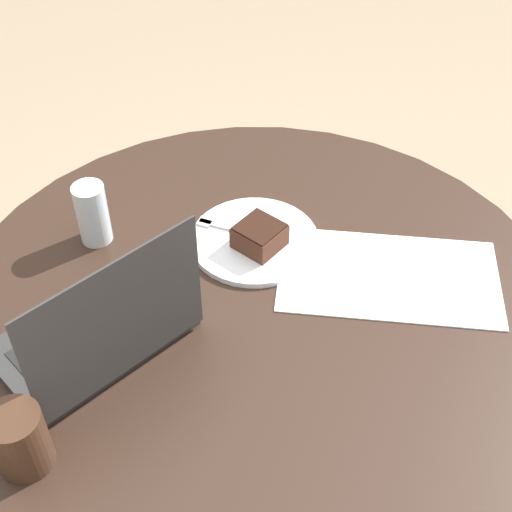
% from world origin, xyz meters
% --- Properties ---
extents(ground_plane, '(12.00, 12.00, 0.00)m').
position_xyz_m(ground_plane, '(0.00, 0.00, 0.00)').
color(ground_plane, gray).
extents(dining_table, '(1.16, 1.16, 0.72)m').
position_xyz_m(dining_table, '(0.00, 0.00, 0.56)').
color(dining_table, black).
rests_on(dining_table, ground_plane).
extents(paper_document, '(0.47, 0.42, 0.00)m').
position_xyz_m(paper_document, '(0.15, 0.21, 0.72)').
color(paper_document, white).
rests_on(paper_document, dining_table).
extents(plate, '(0.26, 0.26, 0.01)m').
position_xyz_m(plate, '(-0.11, 0.12, 0.72)').
color(plate, silver).
rests_on(plate, dining_table).
extents(cake_slice, '(0.08, 0.08, 0.05)m').
position_xyz_m(cake_slice, '(-0.09, 0.11, 0.75)').
color(cake_slice, '#472619').
rests_on(cake_slice, plate).
extents(fork, '(0.17, 0.07, 0.00)m').
position_xyz_m(fork, '(-0.16, 0.11, 0.73)').
color(fork, silver).
rests_on(fork, plate).
extents(coffee_glass, '(0.08, 0.08, 0.11)m').
position_xyz_m(coffee_glass, '(-0.06, -0.47, 0.77)').
color(coffee_glass, '#3D2619').
rests_on(coffee_glass, dining_table).
extents(water_glass, '(0.06, 0.06, 0.13)m').
position_xyz_m(water_glass, '(-0.36, -0.07, 0.78)').
color(water_glass, silver).
rests_on(water_glass, dining_table).
extents(laptop, '(0.25, 0.34, 0.26)m').
position_xyz_m(laptop, '(-0.13, -0.26, 0.77)').
color(laptop, '#2D2D2D').
rests_on(laptop, dining_table).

